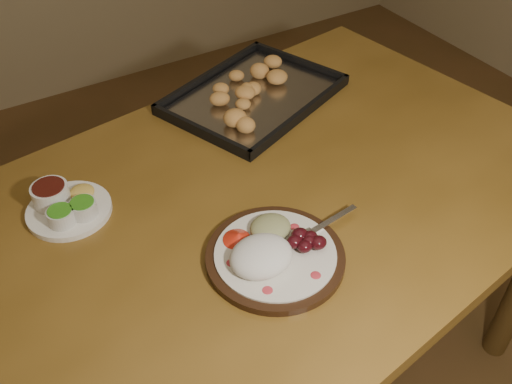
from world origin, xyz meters
TOP-DOWN VIEW (x-y plane):
  - dining_table at (-0.10, 0.10)m, footprint 1.62×1.12m
  - dinner_plate at (-0.14, -0.06)m, footprint 0.34×0.26m
  - condiment_saucer at (-0.44, 0.26)m, footprint 0.17×0.17m
  - baking_tray at (0.11, 0.43)m, footprint 0.51×0.45m

SIDE VIEW (x-z plane):
  - dining_table at x=-0.10m, z-range 0.28..1.03m
  - baking_tray at x=0.11m, z-range 0.74..0.79m
  - dinner_plate at x=-0.14m, z-range 0.74..0.80m
  - condiment_saucer at x=-0.44m, z-range 0.74..0.80m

